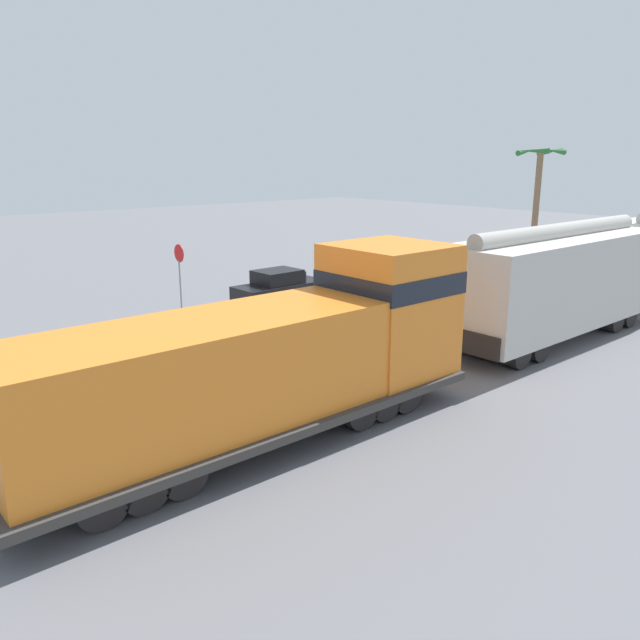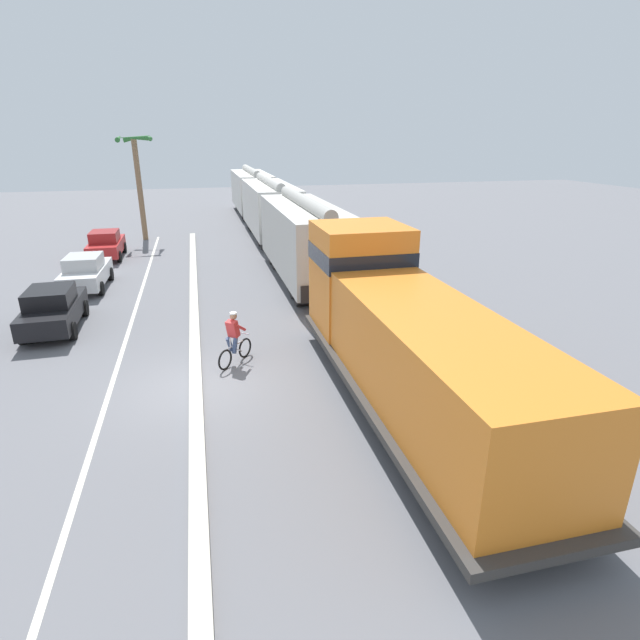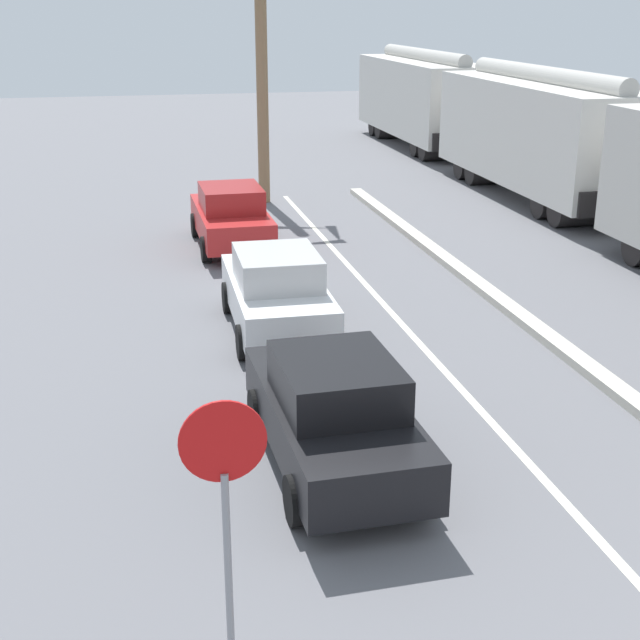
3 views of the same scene
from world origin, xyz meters
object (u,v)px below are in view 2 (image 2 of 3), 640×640
parked_car_red (106,244)px  hopper_car_middle (270,208)px  hopper_car_trailing (252,191)px  cyclist (234,340)px  locomotive (400,336)px  parked_car_white (86,272)px  parked_car_black (53,309)px  hopper_car_lead (305,240)px  palm_tree_near (137,167)px

parked_car_red → hopper_car_middle: bearing=20.8°
hopper_car_trailing → cyclist: bearing=-97.5°
locomotive → parked_car_white: size_ratio=2.74×
hopper_car_trailing → parked_car_black: bearing=-110.9°
hopper_car_lead → palm_tree_near: (-8.64, 13.04, 2.81)m
locomotive → palm_tree_near: bearing=108.9°
parked_car_black → parked_car_white: size_ratio=1.00×
hopper_car_middle → hopper_car_trailing: same height
hopper_car_middle → parked_car_red: bearing=-159.2°
locomotive → hopper_car_middle: bearing=90.0°
hopper_car_trailing → parked_car_red: 18.74m
locomotive → parked_car_red: bearing=117.7°
hopper_car_lead → parked_car_red: size_ratio=2.52×
parked_car_white → cyclist: size_ratio=2.47×
parked_car_black → cyclist: cyclist is taller
locomotive → parked_car_black: size_ratio=2.74×
palm_tree_near → hopper_car_middle: bearing=-9.4°
parked_car_black → parked_car_white: bearing=88.2°
hopper_car_middle → parked_car_white: (-10.35, -10.47, -1.26)m
cyclist → parked_car_white: bearing=121.3°
parked_car_red → parked_car_black: bearing=-90.6°
palm_tree_near → locomotive: bearing=-71.1°
locomotive → palm_tree_near: palm_tree_near is taller
hopper_car_middle → hopper_car_lead: bearing=-90.0°
hopper_car_lead → hopper_car_middle: size_ratio=1.00×
locomotive → parked_car_white: locomotive is taller
locomotive → hopper_car_middle: locomotive is taller
parked_car_red → hopper_car_trailing: bearing=56.2°
parked_car_white → cyclist: cyclist is taller
hopper_car_lead → parked_car_black: size_ratio=2.50×
parked_car_black → hopper_car_lead: bearing=22.2°
hopper_car_middle → cyclist: 21.01m
parked_car_black → parked_car_red: bearing=89.4°
parked_car_white → palm_tree_near: palm_tree_near is taller
parked_car_white → parked_car_red: size_ratio=1.00×
locomotive → cyclist: size_ratio=6.77×
parked_car_red → palm_tree_near: (1.76, 5.38, 4.07)m
hopper_car_trailing → palm_tree_near: 13.63m
locomotive → cyclist: (-4.21, 3.21, -0.98)m
hopper_car_middle → cyclist: size_ratio=6.18×
hopper_car_lead → parked_car_white: 10.49m
parked_car_red → cyclist: 17.72m
parked_car_black → cyclist: bearing=-36.4°
hopper_car_lead → hopper_car_trailing: (0.00, 23.20, 0.00)m
palm_tree_near → parked_car_black: bearing=-96.2°
hopper_car_trailing → parked_car_white: (-10.35, -22.07, -1.26)m
hopper_car_lead → hopper_car_middle: 11.60m
hopper_car_trailing → parked_car_white: size_ratio=2.50×
parked_car_black → parked_car_white: (0.17, 5.42, 0.00)m
palm_tree_near → hopper_car_trailing: bearing=49.6°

